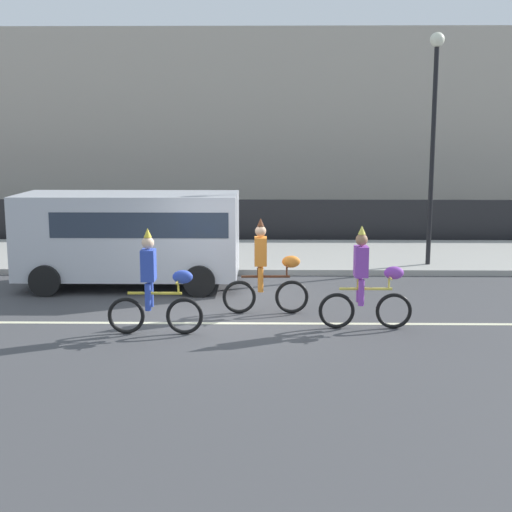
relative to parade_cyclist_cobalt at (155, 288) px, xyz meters
name	(u,v)px	position (x,y,z in m)	size (l,w,h in m)	color
ground_plane	(217,317)	(1.00, 1.22, -0.84)	(80.00, 80.00, 0.00)	#424244
road_centre_line	(215,323)	(1.00, 0.72, -0.84)	(36.00, 0.14, 0.01)	beige
sidewalk_curb	(232,255)	(1.00, 7.72, -0.77)	(60.00, 5.00, 0.15)	#9E9B93
fence_line	(236,221)	(1.00, 10.62, -0.14)	(40.00, 0.08, 1.40)	black
building_backdrop	(316,128)	(4.16, 19.22, 2.88)	(28.00, 8.00, 7.44)	#B2A899
parade_cyclist_cobalt	(155,288)	(0.00, 0.00, 0.00)	(1.72, 0.50, 1.92)	black
parade_cyclist_orange	(266,272)	(1.97, 1.49, 0.00)	(1.72, 0.50, 1.92)	black
parade_cyclist_purple	(367,284)	(3.81, 0.41, 0.00)	(1.72, 0.50, 1.92)	black
parked_van_silver	(133,233)	(-1.12, 3.92, 0.44)	(5.00, 2.22, 2.18)	silver
street_lamp_post	(434,115)	(6.21, 6.06, 3.15)	(0.36, 0.36, 5.86)	black
pedestrian_onlooker	(193,219)	(-0.20, 8.58, 0.17)	(0.32, 0.20, 1.62)	#33333D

